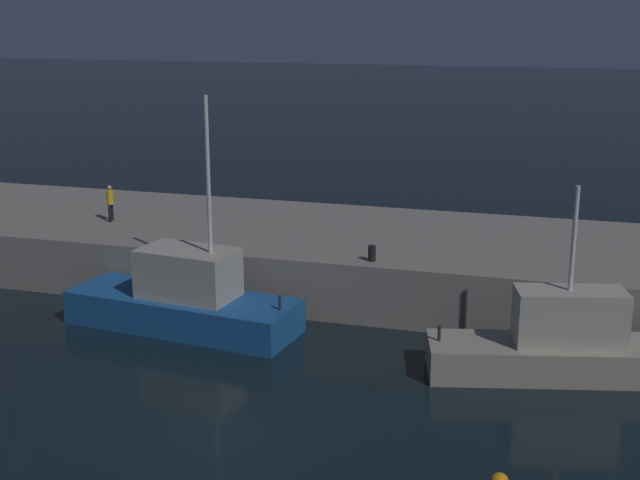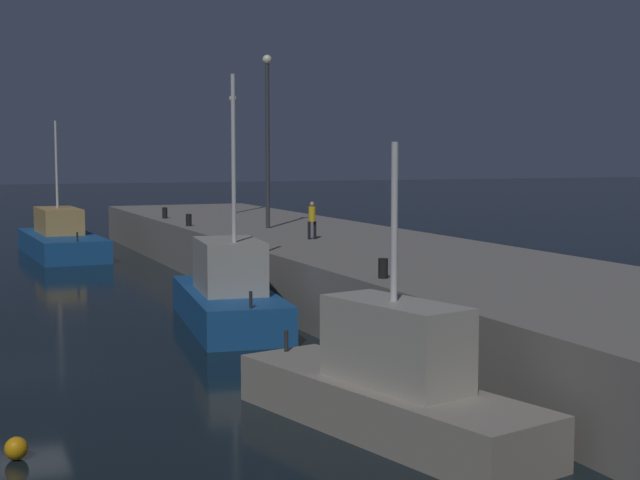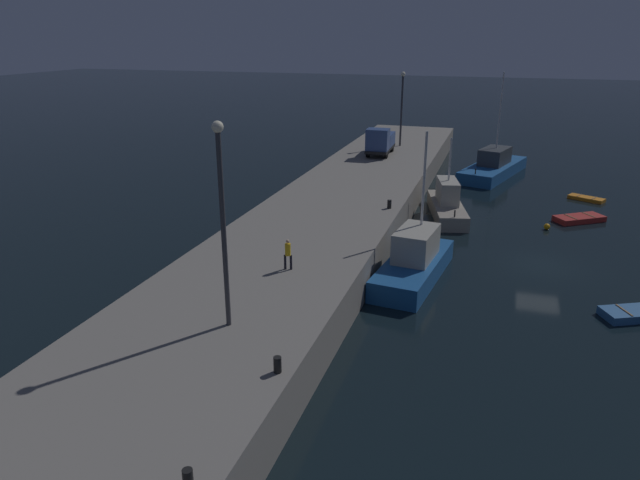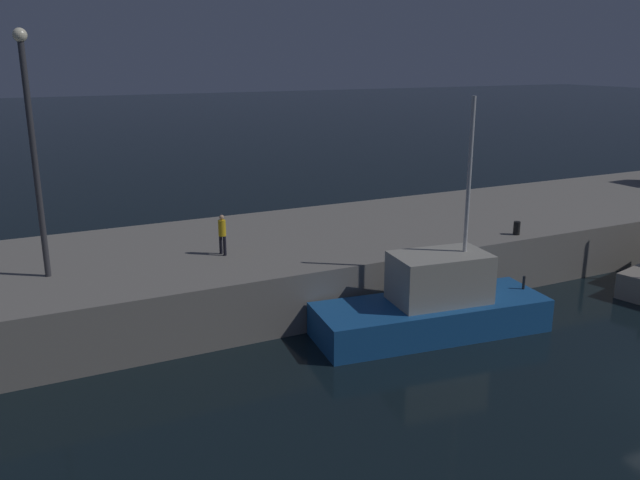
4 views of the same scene
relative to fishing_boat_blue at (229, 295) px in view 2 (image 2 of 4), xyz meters
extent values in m
plane|color=black|center=(4.27, -7.10, -1.03)|extent=(320.00, 320.00, 0.00)
cube|color=gray|center=(4.27, 6.60, 0.07)|extent=(76.17, 9.38, 2.20)
cube|color=#195193|center=(-0.09, 0.01, -0.44)|extent=(8.53, 3.67, 1.18)
cube|color=#ADA899|center=(0.19, -0.02, 1.01)|extent=(3.52, 2.34, 1.71)
cylinder|color=silver|center=(1.12, -0.14, 4.51)|extent=(0.14, 0.14, 5.30)
cylinder|color=#262626|center=(3.69, -0.44, 0.40)|extent=(0.10, 0.10, 0.50)
cube|color=#195193|center=(-24.32, -2.37, -0.43)|extent=(10.96, 3.84, 1.20)
cube|color=tan|center=(-25.23, -2.40, 0.88)|extent=(4.78, 2.28, 1.42)
cylinder|color=silver|center=(-25.47, -2.41, 4.07)|extent=(0.14, 0.14, 4.96)
cylinder|color=#262626|center=(-19.34, -2.19, 0.42)|extent=(0.10, 0.10, 0.50)
cube|color=gray|center=(12.67, -0.52, -0.50)|extent=(8.12, 3.93, 1.05)
cube|color=#ADA899|center=(12.95, -0.45, 0.87)|extent=(3.50, 2.11, 1.70)
cylinder|color=silver|center=(12.90, -0.47, 3.31)|extent=(0.14, 0.14, 3.18)
cylinder|color=#262626|center=(9.17, -1.38, 0.27)|extent=(0.10, 0.10, 0.50)
sphere|color=orange|center=(11.60, -7.67, -0.81)|extent=(0.43, 0.43, 0.43)
cylinder|color=#38383D|center=(-23.45, 7.49, 4.45)|extent=(0.20, 0.20, 6.55)
sphere|color=#F9EFCC|center=(-23.45, 7.49, 7.90)|extent=(0.44, 0.44, 0.44)
cylinder|color=#38383D|center=(-12.00, 5.61, 5.01)|extent=(0.20, 0.20, 7.68)
sphere|color=#F9EFCC|center=(-12.00, 5.61, 9.04)|extent=(0.44, 0.44, 0.44)
cylinder|color=black|center=(-5.90, 5.51, 1.54)|extent=(0.12, 0.12, 0.74)
cylinder|color=black|center=(-5.84, 5.23, 1.54)|extent=(0.12, 0.12, 0.74)
cylinder|color=yellow|center=(-5.87, 5.37, 2.21)|extent=(0.33, 0.33, 0.61)
sphere|color=tan|center=(-5.87, 5.37, 2.63)|extent=(0.18, 0.18, 0.18)
cylinder|color=black|center=(6.09, 2.68, 1.45)|extent=(0.28, 0.28, 0.56)
cylinder|color=black|center=(-20.46, 2.65, 1.47)|extent=(0.28, 0.28, 0.60)
cylinder|color=black|center=(-14.67, 2.48, 1.47)|extent=(0.28, 0.28, 0.59)
camera|label=1|loc=(12.62, -25.88, 9.78)|focal=48.01mm
camera|label=2|loc=(29.37, -8.91, 4.65)|focal=52.23mm
camera|label=3|loc=(-30.88, -4.17, 12.22)|focal=32.89mm
camera|label=4|loc=(-13.05, -17.49, 8.42)|focal=36.81mm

